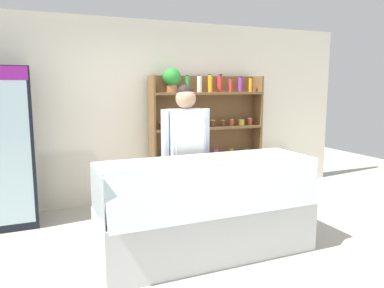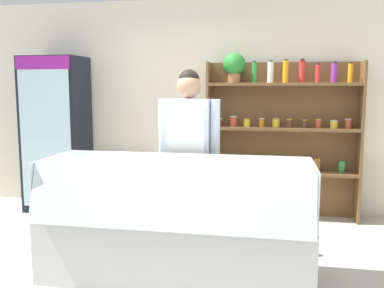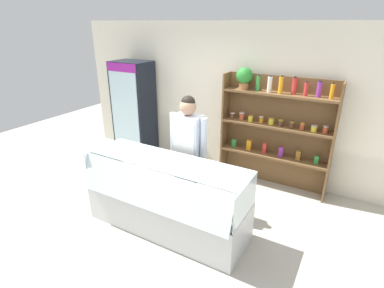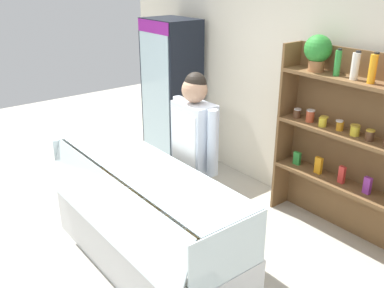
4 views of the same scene
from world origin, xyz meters
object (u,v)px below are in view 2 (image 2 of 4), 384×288
at_px(shelving_unit, 277,126).
at_px(deli_display_case, 176,241).
at_px(shop_clerk, 189,145).
at_px(drinks_fridge, 57,134).

distance_m(shelving_unit, deli_display_case, 2.24).
relative_size(shelving_unit, shop_clerk, 1.14).
relative_size(deli_display_case, shop_clerk, 1.26).
distance_m(shelving_unit, shop_clerk, 1.58).
relative_size(drinks_fridge, shelving_unit, 0.99).
distance_m(drinks_fridge, shop_clerk, 2.28).
relative_size(drinks_fridge, deli_display_case, 0.89).
height_order(shelving_unit, deli_display_case, shelving_unit).
xyz_separation_m(drinks_fridge, deli_display_case, (1.96, -1.72, -0.68)).
bearing_deg(deli_display_case, shop_clerk, 89.70).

